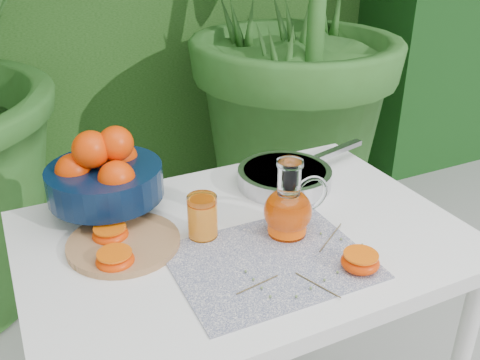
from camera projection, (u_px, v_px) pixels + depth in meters
name	position (u px, v px, depth m)	size (l,w,h in m)	color
potted_plant_right	(279.00, 1.00, 2.32)	(2.13, 2.13, 2.13)	#2E5E20
white_table	(244.00, 262.00, 1.28)	(1.00, 0.70, 0.75)	white
placemat	(270.00, 261.00, 1.14)	(0.41, 0.32, 0.00)	#0C1745
cutting_board	(124.00, 243.00, 1.19)	(0.25, 0.25, 0.02)	#B0794F
fruit_bowl	(104.00, 175.00, 1.29)	(0.33, 0.33, 0.22)	black
juice_pitcher	(289.00, 209.00, 1.21)	(0.16, 0.12, 0.18)	white
juice_tumbler	(202.00, 217.00, 1.20)	(0.09, 0.09, 0.10)	white
saute_pan	(285.00, 176.00, 1.45)	(0.47, 0.31, 0.05)	#B3B2B7
orange_halves	(193.00, 251.00, 1.14)	(0.56, 0.43, 0.04)	#FF3E02
thyme_sprigs	(305.00, 266.00, 1.11)	(0.34, 0.25, 0.01)	brown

